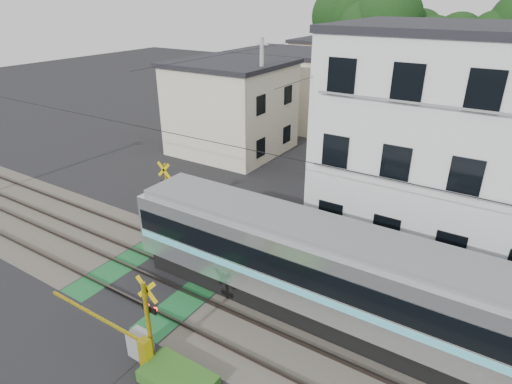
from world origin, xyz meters
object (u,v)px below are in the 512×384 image
Objects in this scene: commuter_train at (353,281)px; pedestrian at (388,101)px; crossing_signal_near at (140,340)px; crossing_signal_far at (176,208)px; apartment_block at (451,138)px.

commuter_train is 10.50× the size of pedestrian.
crossing_signal_far is at bearing 125.29° from crossing_signal_near.
apartment_block is (5.91, 13.15, 3.94)m from crossing_signal_near.
commuter_train is 1.65× the size of apartment_block.
apartment_block is at bearing 82.77° from commuter_train.
apartment_block is at bearing 27.78° from crossing_signal_far.
crossing_signal_far is 0.46× the size of apartment_block.
pedestrian is (-9.10, 22.64, -3.86)m from apartment_block.
apartment_block is at bearing 65.78° from crossing_signal_near.
crossing_signal_near is 2.96× the size of pedestrian.
crossing_signal_near is at bearing -135.05° from commuter_train.
commuter_train is at bearing 44.95° from crossing_signal_near.
pedestrian is (-3.19, 35.79, 0.09)m from crossing_signal_near.
commuter_train is at bearing 81.75° from pedestrian.
crossing_signal_near is at bearing -114.22° from apartment_block.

